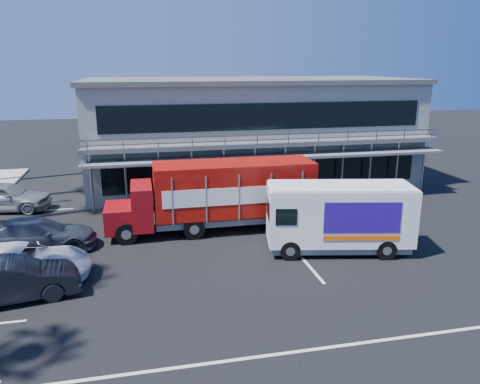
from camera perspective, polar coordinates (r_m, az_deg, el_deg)
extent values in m
plane|color=black|center=(19.91, 2.65, -9.17)|extent=(120.00, 120.00, 0.00)
cube|color=gray|center=(33.74, 1.07, 7.22)|extent=(22.00, 10.00, 7.00)
cube|color=#515454|center=(33.42, 1.10, 13.43)|extent=(22.40, 10.40, 0.30)
cube|color=#515454|center=(28.37, 3.71, 5.85)|extent=(22.00, 1.20, 0.25)
cube|color=gray|center=(27.77, 4.04, 6.69)|extent=(22.00, 0.08, 0.90)
cube|color=slate|center=(28.21, 3.85, 4.35)|extent=(22.00, 1.80, 0.15)
cube|color=black|center=(29.31, 3.33, 2.18)|extent=(20.00, 0.06, 1.60)
cube|color=black|center=(28.71, 3.44, 9.19)|extent=(20.00, 0.06, 1.60)
cube|color=maroon|center=(23.66, -14.44, -3.02)|extent=(1.41, 2.26, 1.20)
cube|color=maroon|center=(23.47, -11.84, -1.59)|extent=(1.01, 2.51, 2.11)
cube|color=black|center=(23.31, -11.92, -0.18)|extent=(0.05, 2.13, 0.70)
cube|color=#B5170B|center=(23.74, -0.74, 0.57)|extent=(8.02, 2.52, 2.61)
cube|color=slate|center=(24.18, -0.73, -3.00)|extent=(8.02, 2.14, 0.30)
cube|color=white|center=(22.57, -0.10, -0.48)|extent=(7.38, 0.04, 0.85)
cube|color=white|center=(24.96, -1.33, 1.07)|extent=(7.38, 0.04, 0.85)
cylinder|color=black|center=(22.76, -13.68, -4.99)|extent=(1.04, 0.28, 1.04)
cylinder|color=black|center=(24.84, -13.60, -3.25)|extent=(1.04, 0.28, 1.04)
cylinder|color=black|center=(22.87, -5.61, -4.51)|extent=(1.04, 0.28, 1.04)
cylinder|color=black|center=(24.94, -6.22, -2.82)|extent=(1.04, 0.28, 1.04)
cylinder|color=black|center=(23.85, 5.96, -3.67)|extent=(1.04, 0.28, 1.04)
cylinder|color=black|center=(25.85, 4.45, -2.13)|extent=(1.04, 0.28, 1.04)
cube|color=white|center=(21.40, 12.02, -2.63)|extent=(6.70, 3.42, 2.56)
cube|color=slate|center=(21.87, 11.81, -6.16)|extent=(6.40, 3.16, 0.32)
cube|color=black|center=(20.84, 3.52, -2.01)|extent=(0.42, 1.77, 0.87)
cube|color=white|center=(21.04, 12.21, 0.75)|extent=(6.56, 3.35, 0.07)
cube|color=#290E7E|center=(20.50, 14.71, -3.07)|extent=(3.23, 0.68, 1.37)
cube|color=#290E7E|center=(22.54, 13.25, -1.30)|extent=(3.23, 0.68, 1.37)
cube|color=#F2590C|center=(20.79, 14.54, -5.46)|extent=(3.22, 0.68, 0.23)
cylinder|color=black|center=(20.57, 6.14, -7.09)|extent=(0.91, 0.45, 0.88)
cylinder|color=black|center=(22.36, 5.55, -5.21)|extent=(0.91, 0.45, 0.88)
cylinder|color=black|center=(21.48, 17.41, -6.75)|extent=(0.91, 0.45, 0.88)
cylinder|color=black|center=(23.20, 15.95, -4.98)|extent=(0.91, 0.45, 0.88)
imported|color=black|center=(18.91, -26.11, -9.65)|extent=(4.90, 2.45, 1.54)
imported|color=white|center=(20.33, -25.11, -7.89)|extent=(5.53, 2.90, 1.48)
imported|color=#333945|center=(23.25, -23.48, -4.83)|extent=(5.26, 2.31, 1.50)
imported|color=slate|center=(30.24, -26.76, -0.51)|extent=(5.31, 2.87, 1.71)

